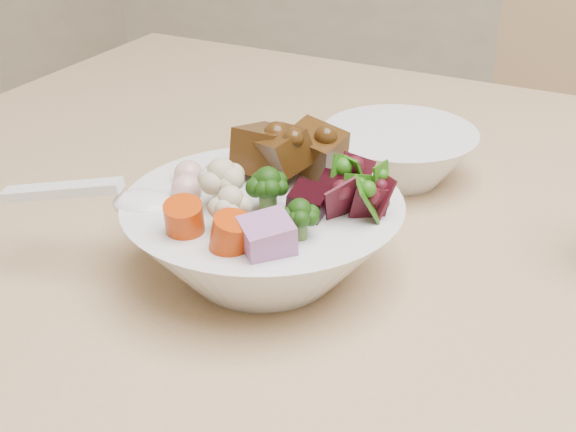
{
  "coord_description": "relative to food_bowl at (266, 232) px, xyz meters",
  "views": [
    {
      "loc": [
        -0.42,
        -0.5,
        1.21
      ],
      "look_at": [
        -0.61,
        0.05,
        0.9
      ],
      "focal_mm": 50.0,
      "sensor_mm": 36.0,
      "label": 1
    }
  ],
  "objects": [
    {
      "name": "food_bowl",
      "position": [
        0.0,
        0.0,
        0.0
      ],
      "size": [
        0.24,
        0.24,
        0.13
      ],
      "color": "white",
      "rests_on": "dining_table"
    },
    {
      "name": "soup_spoon",
      "position": [
        -0.11,
        -0.04,
        0.03
      ],
      "size": [
        0.16,
        0.06,
        0.03
      ],
      "rotation": [
        0.0,
        0.0,
        0.18
      ],
      "color": "white",
      "rests_on": "food_bowl"
    },
    {
      "name": "side_bowl",
      "position": [
        0.07,
        0.23,
        -0.01
      ],
      "size": [
        0.17,
        0.17,
        0.06
      ],
      "primitive_type": null,
      "color": "white",
      "rests_on": "dining_table"
    }
  ]
}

